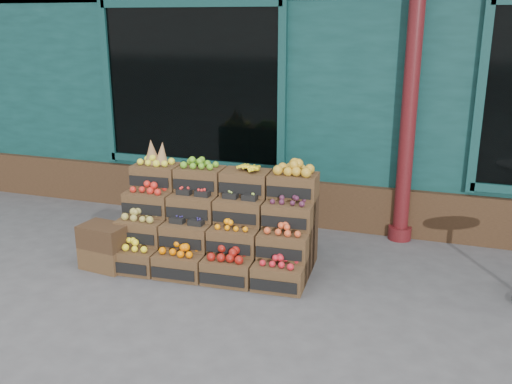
% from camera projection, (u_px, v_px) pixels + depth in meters
% --- Properties ---
extents(ground, '(60.00, 60.00, 0.00)m').
position_uv_depth(ground, '(252.00, 298.00, 5.52)').
color(ground, '#444447').
rests_on(ground, ground).
extents(shop_facade, '(12.00, 6.24, 4.80)m').
position_uv_depth(shop_facade, '(353.00, 31.00, 9.45)').
color(shop_facade, '#0E3231').
rests_on(shop_facade, ground).
extents(crate_display, '(2.15, 1.14, 1.31)m').
position_uv_depth(crate_display, '(217.00, 228.00, 6.20)').
color(crate_display, '#452F1B').
rests_on(crate_display, ground).
extents(spare_crates, '(0.52, 0.39, 0.49)m').
position_uv_depth(spare_crates, '(105.00, 246.00, 6.12)').
color(spare_crates, '#452F1B').
rests_on(spare_crates, ground).
extents(shopkeeper, '(0.85, 0.60, 2.19)m').
position_uv_depth(shopkeeper, '(241.00, 130.00, 8.01)').
color(shopkeeper, '#1D6724').
rests_on(shopkeeper, ground).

